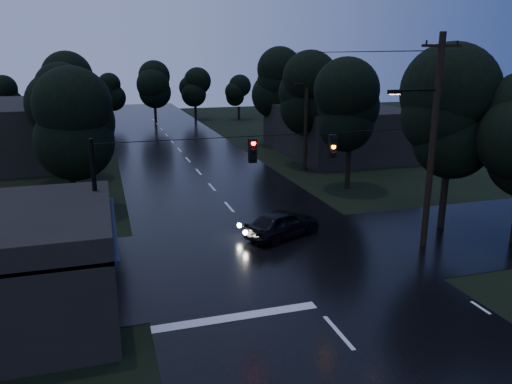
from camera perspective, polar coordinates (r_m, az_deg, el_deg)
main_road at (r=40.05m, az=-6.58°, el=2.27°), size 12.00×120.00×0.02m
cross_street at (r=23.36m, az=1.75°, el=-7.29°), size 60.00×9.00×0.02m
building_far_right at (r=47.80m, az=9.24°, el=6.98°), size 10.00×14.00×4.40m
building_far_left at (r=49.32m, az=-25.25°, el=6.33°), size 10.00×16.00×5.00m
utility_pole_main at (r=24.45m, az=19.41°, el=5.70°), size 3.50×0.30×10.00m
utility_pole_far at (r=39.81m, az=5.73°, el=7.90°), size 2.00×0.30×7.50m
anchor_pole_left at (r=20.30m, az=-17.70°, el=-2.57°), size 0.18×0.18×6.00m
span_signals at (r=21.14m, az=4.19°, el=5.10°), size 15.00×0.37×1.12m
tree_corner_near at (r=27.50m, az=21.49°, el=8.04°), size 4.48×4.48×9.44m
tree_left_a at (r=30.68m, az=-20.86°, el=7.34°), size 3.92×3.92×8.26m
tree_left_b at (r=38.62m, az=-21.17°, el=9.33°), size 4.20×4.20×8.85m
tree_left_c at (r=48.59m, az=-21.22°, el=10.80°), size 4.48×4.48×9.44m
tree_right_a at (r=34.52m, az=10.78°, el=9.48°), size 4.20×4.20×8.85m
tree_right_b at (r=41.94m, az=6.40°, el=11.16°), size 4.48×4.48×9.44m
tree_right_c at (r=51.43m, az=2.53°, el=12.41°), size 4.76×4.76×10.03m
car at (r=25.50m, az=3.06°, el=-3.59°), size 4.56×3.22×1.44m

